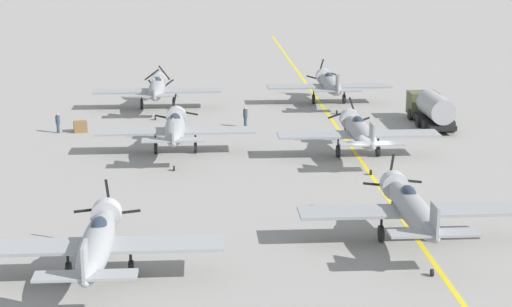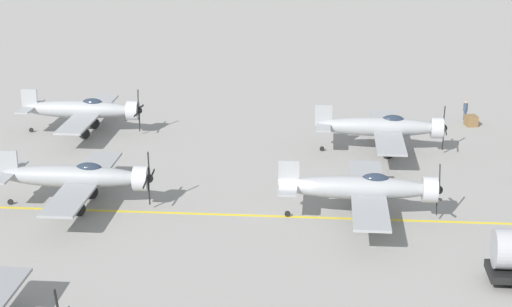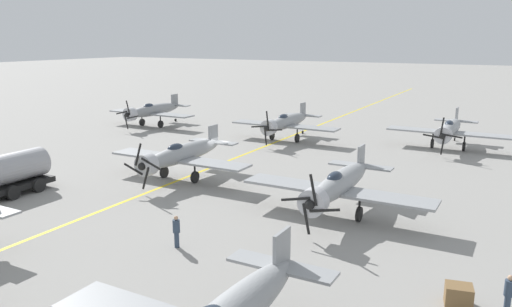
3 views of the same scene
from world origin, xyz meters
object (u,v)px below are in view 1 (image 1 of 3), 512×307
object	(u,v)px
airplane_near_left	(98,242)
airplane_far_left	(157,88)
airplane_near_center	(411,208)
ground_crew_inspecting	(58,122)
supply_crate_by_tanker	(80,127)
airplane_mid_center	(359,131)
airplane_far_center	(330,84)
fuel_tanker	(431,109)
ground_crew_walking	(245,116)
airplane_mid_left	(175,128)

from	to	relation	value
airplane_near_left	airplane_far_left	bearing A→B (deg)	81.95
airplane_near_left	airplane_near_center	distance (m)	16.69
airplane_near_left	ground_crew_inspecting	size ratio (longest dim) A/B	7.13
airplane_far_left	supply_crate_by_tanker	bearing A→B (deg)	-140.64
airplane_mid_center	airplane_near_left	distance (m)	27.63
ground_crew_inspecting	supply_crate_by_tanker	size ratio (longest dim) A/B	1.56
airplane_mid_center	airplane_far_center	xyz separation A→B (m)	(0.84, 20.12, 0.00)
airplane_near_center	airplane_far_left	distance (m)	39.63
airplane_near_center	fuel_tanker	world-z (taller)	airplane_near_center
fuel_tanker	ground_crew_walking	bearing A→B (deg)	178.05
airplane_mid_center	ground_crew_walking	distance (m)	13.37
airplane_mid_center	airplane_near_left	size ratio (longest dim) A/B	1.00
ground_crew_inspecting	supply_crate_by_tanker	distance (m)	1.87
airplane_mid_left	fuel_tanker	distance (m)	23.29
supply_crate_by_tanker	fuel_tanker	bearing A→B (deg)	0.67
airplane_far_center	airplane_near_left	bearing A→B (deg)	-111.42
airplane_mid_left	ground_crew_walking	bearing A→B (deg)	55.07
airplane_far_left	airplane_near_center	bearing A→B (deg)	-83.92
airplane_mid_left	airplane_mid_center	bearing A→B (deg)	-9.99
airplane_mid_left	airplane_far_center	bearing A→B (deg)	49.76
airplane_near_left	supply_crate_by_tanker	size ratio (longest dim) A/B	11.13
airplane_mid_center	airplane_far_center	world-z (taller)	airplane_far_center
airplane_far_center	fuel_tanker	world-z (taller)	airplane_far_center
airplane_mid_center	airplane_far_left	world-z (taller)	airplane_mid_center
ground_crew_walking	airplane_mid_center	bearing A→B (deg)	-54.01
airplane_near_center	ground_crew_inspecting	bearing A→B (deg)	127.71
airplane_mid_left	supply_crate_by_tanker	xyz separation A→B (m)	(-8.13, 7.92, -1.56)
airplane_far_left	airplane_near_left	bearing A→B (deg)	-107.81
fuel_tanker	ground_crew_inspecting	size ratio (longest dim) A/B	4.75
airplane_mid_center	airplane_far_left	size ratio (longest dim) A/B	1.00
ground_crew_inspecting	airplane_near_center	bearing A→B (deg)	-50.08
airplane_mid_center	airplane_far_center	size ratio (longest dim) A/B	1.00
fuel_tanker	airplane_far_left	bearing A→B (deg)	160.34
fuel_tanker	ground_crew_inspecting	xyz separation A→B (m)	(-31.69, -0.60, -0.59)
airplane_near_left	ground_crew_inspecting	xyz separation A→B (m)	(-6.85, 31.66, -1.09)
airplane_mid_center	airplane_near_left	bearing A→B (deg)	-139.12
airplane_mid_center	airplane_near_center	size ratio (longest dim) A/B	1.00
airplane_mid_left	ground_crew_walking	distance (m)	10.58
airplane_far_left	ground_crew_walking	world-z (taller)	airplane_far_left
airplane_far_center	airplane_near_center	bearing A→B (deg)	-90.91
airplane_mid_left	airplane_far_left	bearing A→B (deg)	95.36
airplane_mid_center	ground_crew_walking	xyz separation A→B (m)	(-7.83, 10.78, -1.05)
airplane_mid_left	ground_crew_inspecting	world-z (taller)	airplane_mid_left
supply_crate_by_tanker	airplane_mid_left	bearing A→B (deg)	-44.27
ground_crew_walking	ground_crew_inspecting	world-z (taller)	ground_crew_walking
ground_crew_inspecting	airplane_mid_center	bearing A→B (deg)	-22.29
airplane_mid_center	supply_crate_by_tanker	world-z (taller)	airplane_mid_center
supply_crate_by_tanker	airplane_far_center	bearing A→B (deg)	24.39
airplane_near_center	airplane_far_center	bearing A→B (deg)	85.73
fuel_tanker	ground_crew_walking	xyz separation A→B (m)	(-16.00, 0.54, -0.55)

